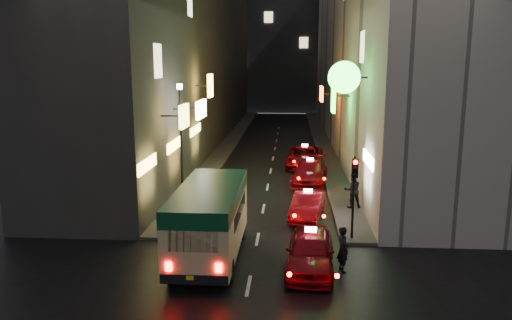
% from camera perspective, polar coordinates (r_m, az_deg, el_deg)
% --- Properties ---
extents(building_left, '(7.61, 52.00, 18.00)m').
position_cam_1_polar(building_left, '(46.68, -7.73, 13.02)').
color(building_left, '#34312F').
rests_on(building_left, ground).
extents(building_right, '(7.89, 52.00, 18.00)m').
position_cam_1_polar(building_right, '(46.22, 12.62, 12.88)').
color(building_right, '#AAA49C').
rests_on(building_right, ground).
extents(building_far, '(30.00, 10.00, 22.00)m').
position_cam_1_polar(building_far, '(77.81, 3.12, 13.85)').
color(building_far, '#35353A').
rests_on(building_far, ground).
extents(sidewalk_left, '(1.50, 52.00, 0.15)m').
position_cam_1_polar(sidewalk_left, '(46.66, -2.92, 2.11)').
color(sidewalk_left, '#42403E').
rests_on(sidewalk_left, ground).
extents(sidewalk_right, '(1.50, 52.00, 0.15)m').
position_cam_1_polar(sidewalk_right, '(46.41, 7.56, 1.98)').
color(sidewalk_right, '#42403E').
rests_on(sidewalk_right, ground).
extents(minibus, '(2.31, 6.56, 2.82)m').
position_cam_1_polar(minibus, '(19.24, -5.32, -6.10)').
color(minibus, '#CDB680').
rests_on(minibus, ground).
extents(taxi_near, '(2.52, 5.44, 1.86)m').
position_cam_1_polar(taxi_near, '(18.48, 6.23, -9.94)').
color(taxi_near, maroon).
rests_on(taxi_near, ground).
extents(taxi_second, '(2.64, 4.87, 1.64)m').
position_cam_1_polar(taxi_second, '(24.36, 5.92, -4.93)').
color(taxi_second, maroon).
rests_on(taxi_second, ground).
extents(taxi_third, '(2.79, 5.46, 1.83)m').
position_cam_1_polar(taxi_third, '(31.20, 6.18, -1.14)').
color(taxi_third, maroon).
rests_on(taxi_third, ground).
extents(taxi_far, '(2.70, 5.62, 1.90)m').
position_cam_1_polar(taxi_far, '(35.88, 5.58, 0.57)').
color(taxi_far, maroon).
rests_on(taxi_far, ground).
extents(pedestrian_crossing, '(0.56, 0.72, 1.91)m').
position_cam_1_polar(pedestrian_crossing, '(18.48, 9.93, -9.68)').
color(pedestrian_crossing, black).
rests_on(pedestrian_crossing, ground).
extents(pedestrian_sidewalk, '(0.86, 0.63, 2.06)m').
position_cam_1_polar(pedestrian_sidewalk, '(25.77, 10.98, -3.14)').
color(pedestrian_sidewalk, black).
rests_on(pedestrian_sidewalk, sidewalk_right).
extents(traffic_light, '(0.26, 0.43, 3.50)m').
position_cam_1_polar(traffic_light, '(20.93, 11.17, -2.27)').
color(traffic_light, black).
rests_on(traffic_light, sidewalk_right).
extents(lamp_post, '(0.28, 0.28, 6.22)m').
position_cam_1_polar(lamp_post, '(25.62, -8.56, 2.66)').
color(lamp_post, black).
rests_on(lamp_post, sidewalk_left).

